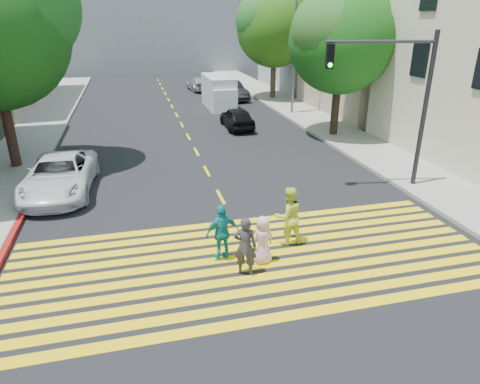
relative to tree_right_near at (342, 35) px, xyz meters
name	(u,v)px	position (x,y,z in m)	size (l,w,h in m)	color
ground	(269,287)	(-8.09, -13.14, -5.44)	(120.00, 120.00, 0.00)	black
sidewalk_left	(48,117)	(-16.59, 8.86, -5.36)	(3.00, 40.00, 0.15)	gray
sidewalk_right	(327,127)	(0.41, 1.86, -5.36)	(3.00, 60.00, 0.15)	gray
curb_red	(23,214)	(-14.99, -7.14, -5.36)	(0.20, 8.00, 0.16)	maroon
crosswalk	(255,261)	(-8.09, -11.86, -5.43)	(13.40, 5.30, 0.01)	yellow
lane_line	(174,110)	(-8.09, 9.36, -5.43)	(0.12, 34.40, 0.01)	yellow
building_right_tan	(395,37)	(6.91, 5.86, -0.44)	(10.00, 10.00, 10.00)	tan
building_right_grey	(326,32)	(6.91, 16.86, -0.44)	(10.00, 10.00, 10.00)	gray
backdrop_block	(149,19)	(-8.09, 34.86, 0.56)	(30.00, 8.00, 12.00)	gray
tree_right_near	(342,35)	(0.00, 0.00, 0.00)	(6.69, 6.48, 8.04)	black
tree_right_far	(275,24)	(0.36, 12.07, 0.32)	(6.82, 6.32, 8.53)	black
pedestrian_man	(245,246)	(-8.52, -12.39, -4.61)	(0.60, 0.39, 1.65)	#2D2B34
pedestrian_woman	(288,216)	(-6.87, -11.10, -4.53)	(0.88, 0.68, 1.80)	#CEE042
pedestrian_child	(263,240)	(-7.90, -11.95, -4.74)	(0.68, 0.44, 1.39)	#F1B2C5
pedestrian_extra	(222,233)	(-8.94, -11.51, -4.62)	(0.96, 0.40, 1.64)	teal
white_sedan	(60,175)	(-13.96, -5.21, -4.73)	(2.36, 5.12, 1.42)	silver
dark_car_near	(237,118)	(-4.93, 3.12, -4.79)	(1.53, 3.81, 1.30)	black
silver_car	(199,84)	(-4.92, 17.89, -4.83)	(1.70, 4.19, 1.22)	#ADAFB3
dark_car_parked	(231,90)	(-3.11, 12.63, -4.70)	(1.56, 4.49, 1.48)	black
white_van	(219,93)	(-4.69, 9.58, -4.36)	(1.84, 4.84, 2.28)	silver
traffic_signal	(399,90)	(-1.49, -7.79, -1.61)	(3.98, 0.99, 5.91)	black
street_lamp	(293,34)	(-0.46, 6.04, -0.20)	(2.06, 0.60, 9.13)	slate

